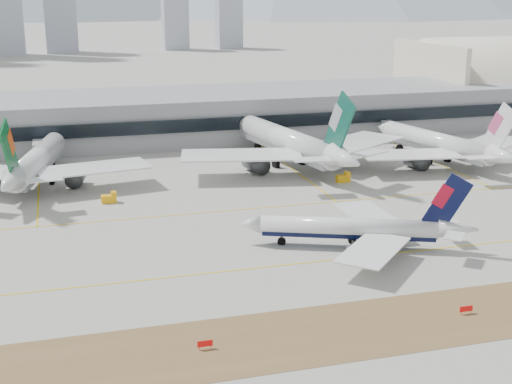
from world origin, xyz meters
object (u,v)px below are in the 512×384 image
object	(u,v)px
widebody_cathay	(291,144)
taxiing_airliner	(357,229)
widebody_eva	(35,163)
widebody_china_air	(442,145)
terminal	(160,116)

from	to	relation	value
widebody_cathay	taxiing_airliner	bearing A→B (deg)	162.40
taxiing_airliner	widebody_cathay	size ratio (longest dim) A/B	0.65
widebody_eva	widebody_china_air	bearing A→B (deg)	-81.45
widebody_cathay	widebody_eva	bearing A→B (deg)	80.44
widebody_cathay	terminal	xyz separation A→B (m)	(-29.59, 49.50, 0.85)
widebody_china_air	taxiing_airliner	bearing A→B (deg)	125.40
taxiing_airliner	widebody_cathay	bearing A→B (deg)	-75.06
widebody_china_air	terminal	bearing A→B (deg)	38.44
taxiing_airliner	widebody_eva	world-z (taller)	widebody_eva
widebody_cathay	widebody_china_air	world-z (taller)	widebody_cathay
widebody_eva	terminal	size ratio (longest dim) A/B	0.21
widebody_china_air	widebody_cathay	bearing A→B (deg)	66.08
widebody_china_air	terminal	distance (m)	92.44
taxiing_airliner	widebody_cathay	xyz separation A→B (m)	(8.42, 65.37, 2.86)
taxiing_airliner	widebody_eva	distance (m)	88.62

